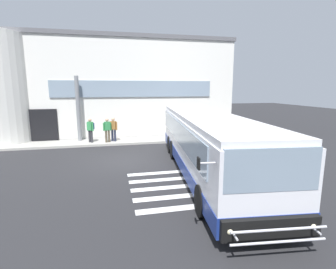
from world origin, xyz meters
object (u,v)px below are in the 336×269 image
(passenger_near_column, at_px, (91,129))
(passenger_by_doorway, at_px, (107,129))
(entry_support_column, at_px, (78,109))
(bus_main_foreground, at_px, (207,145))
(passenger_at_curb_edge, at_px, (113,128))

(passenger_near_column, xyz_separation_m, passenger_by_doorway, (1.12, -0.23, -0.03))
(entry_support_column, relative_size, passenger_near_column, 2.71)
(entry_support_column, height_order, bus_main_foreground, entry_support_column)
(passenger_near_column, bearing_deg, passenger_at_curb_edge, 1.03)
(bus_main_foreground, distance_m, passenger_by_doorway, 8.49)
(entry_support_column, height_order, passenger_near_column, entry_support_column)
(entry_support_column, bearing_deg, bus_main_foreground, -52.10)
(bus_main_foreground, xyz_separation_m, passenger_by_doorway, (-4.48, 7.21, -0.26))
(passenger_near_column, bearing_deg, bus_main_foreground, -53.05)
(passenger_near_column, distance_m, passenger_by_doorway, 1.15)
(entry_support_column, xyz_separation_m, bus_main_foreground, (6.42, -8.25, -1.09))
(entry_support_column, xyz_separation_m, passenger_by_doorway, (1.94, -1.04, -1.34))
(bus_main_foreground, height_order, passenger_by_doorway, bus_main_foreground)
(entry_support_column, relative_size, passenger_by_doorway, 2.71)
(entry_support_column, xyz_separation_m, passenger_near_column, (0.82, -0.80, -1.31))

